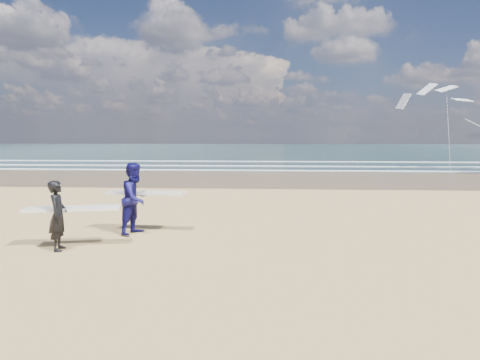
{
  "coord_description": "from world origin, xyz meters",
  "views": [
    {
      "loc": [
        5.41,
        -9.19,
        2.67
      ],
      "look_at": [
        4.36,
        6.0,
        1.07
      ],
      "focal_mm": 32.0,
      "sensor_mm": 36.0,
      "label": 1
    }
  ],
  "objects": [
    {
      "name": "ocean",
      "position": [
        20.0,
        72.0,
        0.01
      ],
      "size": [
        220.0,
        100.0,
        0.02
      ],
      "primitive_type": "cube",
      "color": "#173133",
      "rests_on": "ground"
    },
    {
      "name": "kite_1",
      "position": [
        18.79,
        24.35,
        4.44
      ],
      "size": [
        6.66,
        4.83,
        7.57
      ],
      "color": "slate",
      "rests_on": "ground"
    },
    {
      "name": "surfer_near",
      "position": [
        0.56,
        0.31,
        0.84
      ],
      "size": [
        2.26,
        1.19,
        1.64
      ],
      "color": "black",
      "rests_on": "ground"
    },
    {
      "name": "surfer_far",
      "position": [
        1.81,
        2.04,
        0.98
      ],
      "size": [
        2.23,
        1.23,
        1.94
      ],
      "color": "#0F0D4B",
      "rests_on": "ground"
    },
    {
      "name": "foam_breakers",
      "position": [
        20.0,
        28.1,
        0.05
      ],
      "size": [
        220.0,
        11.7,
        0.05
      ],
      "color": "white",
      "rests_on": "ground"
    }
  ]
}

